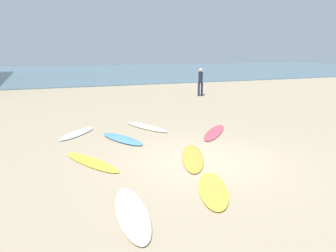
{
  "coord_description": "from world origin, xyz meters",
  "views": [
    {
      "loc": [
        -3.87,
        -7.11,
        2.85
      ],
      "look_at": [
        0.19,
        2.98,
        0.3
      ],
      "focal_mm": 34.03,
      "sensor_mm": 36.0,
      "label": 1
    }
  ],
  "objects": [
    {
      "name": "surfboard_6",
      "position": [
        -0.21,
        4.17,
        0.04
      ],
      "size": [
        1.33,
        2.31,
        0.08
      ],
      "primitive_type": "ellipsoid",
      "rotation": [
        0.0,
        0.0,
        3.53
      ],
      "color": "beige",
      "rests_on": "ground_plane"
    },
    {
      "name": "surfboard_4",
      "position": [
        1.78,
        2.5,
        0.03
      ],
      "size": [
        2.02,
        2.19,
        0.06
      ],
      "primitive_type": "ellipsoid",
      "rotation": [
        0.0,
        0.0,
        2.42
      ],
      "color": "#D2475A",
      "rests_on": "ground_plane"
    },
    {
      "name": "beachgoer_near",
      "position": [
        5.86,
        11.39,
        1.01
      ],
      "size": [
        0.37,
        0.37,
        1.8
      ],
      "rotation": [
        0.0,
        0.0,
        5.84
      ],
      "color": "#191E33",
      "rests_on": "ground_plane"
    },
    {
      "name": "surfboard_5",
      "position": [
        -2.54,
        -2.06,
        0.04
      ],
      "size": [
        0.79,
        2.16,
        0.08
      ],
      "primitive_type": "ellipsoid",
      "rotation": [
        0.0,
        0.0,
        -0.11
      ],
      "color": "white",
      "rests_on": "ground_plane"
    },
    {
      "name": "surfboard_0",
      "position": [
        -0.7,
        -1.74,
        0.04
      ],
      "size": [
        1.33,
        1.99,
        0.08
      ],
      "primitive_type": "ellipsoid",
      "rotation": [
        0.0,
        0.0,
        -0.42
      ],
      "color": "yellow",
      "rests_on": "ground_plane"
    },
    {
      "name": "surfboard_1",
      "position": [
        -1.5,
        2.84,
        0.04
      ],
      "size": [
        1.26,
        2.1,
        0.09
      ],
      "primitive_type": "ellipsoid",
      "rotation": [
        0.0,
        0.0,
        0.37
      ],
      "color": "#5291DB",
      "rests_on": "ground_plane"
    },
    {
      "name": "ground_plane",
      "position": [
        0.0,
        0.0,
        0.0
      ],
      "size": [
        120.0,
        120.0,
        0.0
      ],
      "primitive_type": "plane",
      "color": "tan"
    },
    {
      "name": "surfboard_3",
      "position": [
        -2.8,
        4.17,
        0.04
      ],
      "size": [
        1.67,
        1.87,
        0.08
      ],
      "primitive_type": "ellipsoid",
      "rotation": [
        0.0,
        0.0,
        2.45
      ],
      "color": "white",
      "rests_on": "ground_plane"
    },
    {
      "name": "surfboard_2",
      "position": [
        -0.17,
        0.3,
        0.03
      ],
      "size": [
        1.49,
        2.41,
        0.07
      ],
      "primitive_type": "ellipsoid",
      "rotation": [
        0.0,
        0.0,
        2.72
      ],
      "color": "#F29D33",
      "rests_on": "ground_plane"
    },
    {
      "name": "surfboard_8",
      "position": [
        -2.79,
        0.97,
        0.03
      ],
      "size": [
        1.39,
        2.25,
        0.06
      ],
      "primitive_type": "ellipsoid",
      "rotation": [
        0.0,
        0.0,
        3.58
      ],
      "color": "yellow",
      "rests_on": "ground_plane"
    },
    {
      "name": "ocean_water",
      "position": [
        0.0,
        39.63,
        0.04
      ],
      "size": [
        120.0,
        40.0,
        0.08
      ],
      "primitive_type": "cube",
      "color": "slate",
      "rests_on": "ground_plane"
    }
  ]
}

